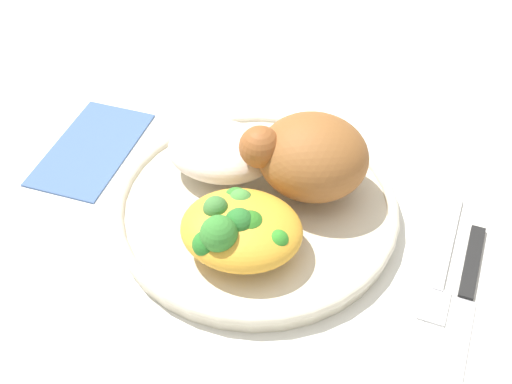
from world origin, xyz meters
TOP-DOWN VIEW (x-y plane):
  - ground_plane at (0.00, 0.00)m, footprint 2.00×2.00m
  - plate at (0.00, 0.00)m, footprint 0.25×0.25m
  - roasted_chicken at (-0.04, -0.03)m, footprint 0.11×0.09m
  - rice_pile at (0.04, -0.03)m, footprint 0.10×0.08m
  - mac_cheese_with_broccoli at (0.00, 0.05)m, footprint 0.10×0.09m
  - fork at (-0.17, 0.02)m, footprint 0.04×0.14m
  - knife at (-0.18, 0.05)m, footprint 0.04×0.19m
  - napkin at (0.18, -0.05)m, footprint 0.09×0.14m

SIDE VIEW (x-z plane):
  - ground_plane at x=0.00m, z-range 0.00..0.00m
  - napkin at x=0.18m, z-range 0.00..0.00m
  - fork at x=-0.17m, z-range 0.00..0.01m
  - knife at x=-0.18m, z-range 0.00..0.01m
  - plate at x=0.00m, z-range 0.00..0.02m
  - rice_pile at x=0.04m, z-range 0.02..0.06m
  - mac_cheese_with_broccoli at x=0.00m, z-range 0.02..0.07m
  - roasted_chicken at x=-0.04m, z-range 0.02..0.09m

